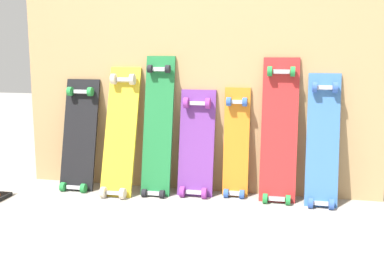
{
  "coord_description": "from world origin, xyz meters",
  "views": [
    {
      "loc": [
        0.64,
        -2.92,
        0.93
      ],
      "look_at": [
        0.0,
        -0.07,
        0.44
      ],
      "focal_mm": 43.91,
      "sensor_mm": 36.0,
      "label": 1
    }
  ],
  "objects_px": {
    "skateboard_black": "(79,139)",
    "skateboard_purple": "(196,148)",
    "skateboard_green": "(158,131)",
    "skateboard_yellow": "(120,136)",
    "skateboard_orange": "(236,148)",
    "skateboard_blue": "(323,145)",
    "skateboard_red": "(279,135)"
  },
  "relations": [
    {
      "from": "skateboard_green",
      "to": "skateboard_orange",
      "type": "distance_m",
      "value": 0.51
    },
    {
      "from": "skateboard_yellow",
      "to": "skateboard_green",
      "type": "bearing_deg",
      "value": 10.24
    },
    {
      "from": "skateboard_blue",
      "to": "skateboard_red",
      "type": "bearing_deg",
      "value": 175.91
    },
    {
      "from": "skateboard_green",
      "to": "skateboard_blue",
      "type": "height_order",
      "value": "skateboard_green"
    },
    {
      "from": "skateboard_black",
      "to": "skateboard_blue",
      "type": "distance_m",
      "value": 1.58
    },
    {
      "from": "skateboard_yellow",
      "to": "skateboard_red",
      "type": "distance_m",
      "value": 1.02
    },
    {
      "from": "skateboard_yellow",
      "to": "skateboard_orange",
      "type": "xyz_separation_m",
      "value": [
        0.75,
        0.1,
        -0.06
      ]
    },
    {
      "from": "skateboard_blue",
      "to": "skateboard_yellow",
      "type": "bearing_deg",
      "value": -177.91
    },
    {
      "from": "skateboard_orange",
      "to": "skateboard_yellow",
      "type": "bearing_deg",
      "value": -172.68
    },
    {
      "from": "skateboard_purple",
      "to": "skateboard_orange",
      "type": "xyz_separation_m",
      "value": [
        0.25,
        0.03,
        0.01
      ]
    },
    {
      "from": "skateboard_purple",
      "to": "skateboard_red",
      "type": "distance_m",
      "value": 0.53
    },
    {
      "from": "skateboard_orange",
      "to": "skateboard_red",
      "type": "height_order",
      "value": "skateboard_red"
    },
    {
      "from": "skateboard_yellow",
      "to": "skateboard_blue",
      "type": "relative_size",
      "value": 1.03
    },
    {
      "from": "skateboard_orange",
      "to": "skateboard_green",
      "type": "bearing_deg",
      "value": -174.1
    },
    {
      "from": "skateboard_black",
      "to": "skateboard_green",
      "type": "relative_size",
      "value": 0.83
    },
    {
      "from": "skateboard_purple",
      "to": "skateboard_orange",
      "type": "height_order",
      "value": "skateboard_orange"
    },
    {
      "from": "skateboard_green",
      "to": "skateboard_blue",
      "type": "bearing_deg",
      "value": 0.16
    },
    {
      "from": "skateboard_green",
      "to": "skateboard_purple",
      "type": "distance_m",
      "value": 0.27
    },
    {
      "from": "skateboard_orange",
      "to": "skateboard_blue",
      "type": "relative_size",
      "value": 0.89
    },
    {
      "from": "skateboard_green",
      "to": "skateboard_purple",
      "type": "bearing_deg",
      "value": 5.07
    },
    {
      "from": "skateboard_black",
      "to": "skateboard_purple",
      "type": "relative_size",
      "value": 1.08
    },
    {
      "from": "skateboard_black",
      "to": "skateboard_yellow",
      "type": "distance_m",
      "value": 0.31
    },
    {
      "from": "skateboard_green",
      "to": "skateboard_red",
      "type": "bearing_deg",
      "value": 1.59
    },
    {
      "from": "skateboard_red",
      "to": "skateboard_yellow",
      "type": "bearing_deg",
      "value": -176.33
    },
    {
      "from": "skateboard_black",
      "to": "skateboard_green",
      "type": "xyz_separation_m",
      "value": [
        0.55,
        0.0,
        0.08
      ]
    },
    {
      "from": "skateboard_purple",
      "to": "skateboard_red",
      "type": "relative_size",
      "value": 0.78
    },
    {
      "from": "skateboard_blue",
      "to": "skateboard_orange",
      "type": "bearing_deg",
      "value": 174.67
    },
    {
      "from": "skateboard_orange",
      "to": "skateboard_red",
      "type": "xyz_separation_m",
      "value": [
        0.27,
        -0.03,
        0.1
      ]
    },
    {
      "from": "skateboard_yellow",
      "to": "skateboard_purple",
      "type": "bearing_deg",
      "value": 7.62
    },
    {
      "from": "skateboard_black",
      "to": "skateboard_purple",
      "type": "xyz_separation_m",
      "value": [
        0.8,
        0.03,
        -0.02
      ]
    },
    {
      "from": "skateboard_yellow",
      "to": "skateboard_blue",
      "type": "bearing_deg",
      "value": 2.09
    },
    {
      "from": "skateboard_red",
      "to": "skateboard_blue",
      "type": "bearing_deg",
      "value": -4.09
    }
  ]
}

